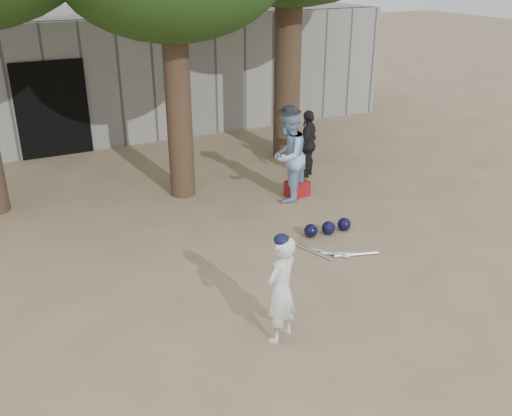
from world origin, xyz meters
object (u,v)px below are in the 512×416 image
spectator_blue (288,156)px  spectator_dark (308,144)px  boy_player (281,290)px  red_bag (297,188)px

spectator_blue → spectator_dark: spectator_blue is taller
boy_player → spectator_blue: spectator_blue is taller
spectator_blue → red_bag: size_ratio=4.18×
boy_player → red_bag: (2.52, 3.86, -0.54)m
spectator_blue → red_bag: bearing=156.9°
red_bag → spectator_dark: bearing=48.8°
red_bag → spectator_blue: bearing=-164.1°
spectator_dark → red_bag: spectator_dark is taller
boy_player → spectator_blue: 4.41m
spectator_blue → spectator_dark: 1.41m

